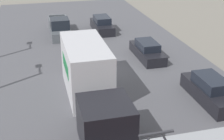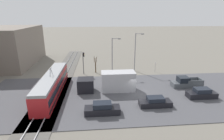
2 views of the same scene
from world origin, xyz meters
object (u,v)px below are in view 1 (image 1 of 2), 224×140
at_px(pickup_truck, 60,28).
at_px(sedan_car_1, 210,91).
at_px(sedan_car_0, 147,51).
at_px(box_truck, 90,79).
at_px(sedan_car_2, 102,25).

relative_size(pickup_truck, sedan_car_1, 1.16).
height_order(pickup_truck, sedan_car_0, pickup_truck).
bearing_deg(sedan_car_0, sedan_car_1, -80.33).
bearing_deg(sedan_car_0, pickup_truck, 129.19).
xyz_separation_m(box_truck, sedan_car_1, (-7.32, 1.66, -0.90)).
bearing_deg(sedan_car_0, sedan_car_2, 103.70).
bearing_deg(sedan_car_1, sedan_car_2, 101.77).
relative_size(sedan_car_0, sedan_car_1, 0.98).
bearing_deg(sedan_car_2, pickup_truck, 3.93).
distance_m(pickup_truck, sedan_car_1, 17.57).
bearing_deg(box_truck, sedan_car_2, -105.46).
height_order(box_truck, pickup_truck, box_truck).
distance_m(box_truck, pickup_truck, 14.10).
height_order(box_truck, sedan_car_0, box_truck).
xyz_separation_m(sedan_car_0, sedan_car_1, (-1.32, 7.74, 0.07)).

